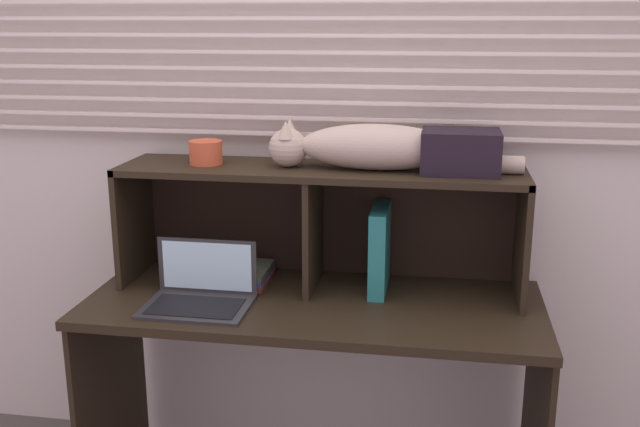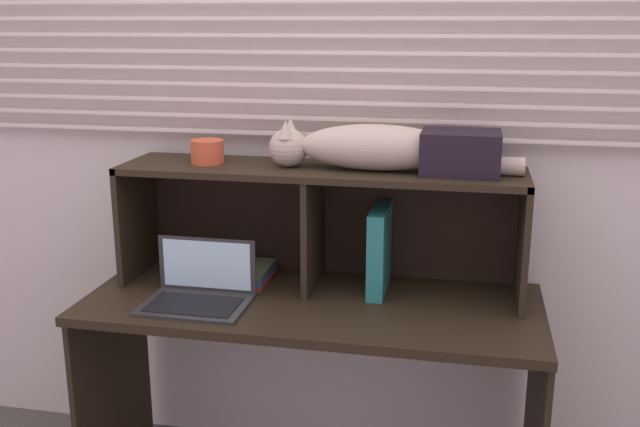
{
  "view_description": "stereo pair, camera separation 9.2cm",
  "coord_description": "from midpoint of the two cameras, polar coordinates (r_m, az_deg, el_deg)",
  "views": [
    {
      "loc": [
        0.38,
        -1.95,
        1.6
      ],
      "look_at": [
        0.0,
        0.34,
        0.98
      ],
      "focal_mm": 40.95,
      "sensor_mm": 36.0,
      "label": 1
    },
    {
      "loc": [
        0.47,
        -1.94,
        1.6
      ],
      "look_at": [
        0.0,
        0.34,
        0.98
      ],
      "focal_mm": 40.95,
      "sensor_mm": 36.0,
      "label": 2
    }
  ],
  "objects": [
    {
      "name": "laptop",
      "position": [
        2.36,
        -10.47,
        -6.15
      ],
      "size": [
        0.33,
        0.24,
        0.19
      ],
      "color": "#2A2A2A",
      "rests_on": "desk"
    },
    {
      "name": "cat",
      "position": [
        2.34,
        2.66,
        5.17
      ],
      "size": [
        0.81,
        0.17,
        0.15
      ],
      "color": "#BCA693",
      "rests_on": "hutch_shelf_unit"
    },
    {
      "name": "storage_box",
      "position": [
        2.32,
        9.8,
        4.79
      ],
      "size": [
        0.24,
        0.19,
        0.13
      ],
      "primitive_type": "cube",
      "color": "black",
      "rests_on": "hutch_shelf_unit"
    },
    {
      "name": "hutch_shelf_unit",
      "position": [
        2.43,
        -1.02,
        0.95
      ],
      "size": [
        1.33,
        0.32,
        0.41
      ],
      "color": "black",
      "rests_on": "desk"
    },
    {
      "name": "book_stack",
      "position": [
        2.54,
        -7.03,
        -4.73
      ],
      "size": [
        0.18,
        0.22,
        0.05
      ],
      "color": "brown",
      "rests_on": "desk"
    },
    {
      "name": "binder_upright",
      "position": [
        2.41,
        3.6,
        -2.78
      ],
      "size": [
        0.05,
        0.24,
        0.28
      ],
      "primitive_type": "cube",
      "color": "#237670",
      "rests_on": "desk"
    },
    {
      "name": "small_basket",
      "position": [
        2.47,
        -9.98,
        4.72
      ],
      "size": [
        0.11,
        0.11,
        0.08
      ],
      "primitive_type": "cylinder",
      "color": "#C5512E",
      "rests_on": "hutch_shelf_unit"
    },
    {
      "name": "back_panel_with_blinds",
      "position": [
        2.55,
        -0.27,
        7.13
      ],
      "size": [
        4.4,
        0.08,
        2.5
      ],
      "color": "beige",
      "rests_on": "ground"
    },
    {
      "name": "desk",
      "position": [
        2.42,
        -1.63,
        -9.83
      ],
      "size": [
        1.46,
        0.6,
        0.73
      ],
      "color": "black",
      "rests_on": "ground"
    }
  ]
}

